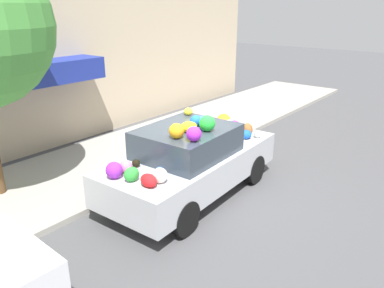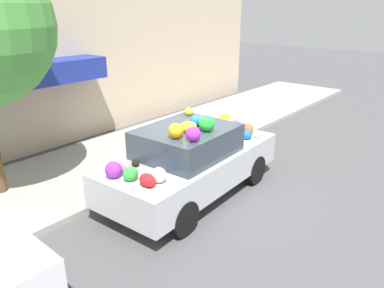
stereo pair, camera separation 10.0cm
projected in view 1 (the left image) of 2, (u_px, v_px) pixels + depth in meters
ground_plane at (194, 195)px, 7.86m from camera, size 60.00×60.00×0.00m
sidewalk_curb at (111, 161)px, 9.43m from camera, size 24.00×3.20×0.12m
building_facade at (47, 51)px, 9.81m from camera, size 18.00×1.20×5.30m
fire_hydrant at (185, 140)px, 9.72m from camera, size 0.20×0.20×0.70m
art_car at (191, 160)px, 7.60m from camera, size 4.17×1.90×1.81m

